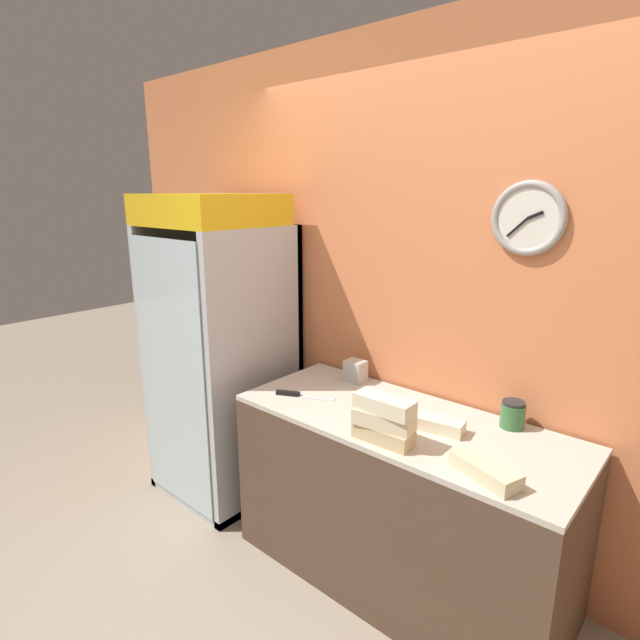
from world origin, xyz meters
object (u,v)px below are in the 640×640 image
object	(u,v)px
chefs_knife	(297,395)
napkin_dispenser	(355,371)
sandwich_stack_middle	(384,419)
beverage_cooler	(226,334)
sandwich_flat_right	(485,470)
sandwich_stack_top	(384,405)
condiment_jar	(513,414)
sandwich_stack_bottom	(383,434)
sandwich_flat_left	(432,423)

from	to	relation	value
chefs_knife	napkin_dispenser	world-z (taller)	napkin_dispenser
sandwich_stack_middle	chefs_knife	distance (m)	0.63
beverage_cooler	chefs_knife	bearing A→B (deg)	-11.06
sandwich_flat_right	beverage_cooler	bearing A→B (deg)	172.50
sandwich_stack_top	condiment_jar	size ratio (longest dim) A/B	2.10
sandwich_flat_right	chefs_knife	distance (m)	1.06
sandwich_stack_bottom	sandwich_flat_right	bearing A→B (deg)	2.41
sandwich_stack_middle	sandwich_flat_left	bearing A→B (deg)	67.53
napkin_dispenser	sandwich_flat_right	bearing A→B (deg)	-25.72
beverage_cooler	sandwich_stack_bottom	xyz separation A→B (m)	(1.36, -0.26, -0.13)
chefs_knife	condiment_jar	distance (m)	1.05
beverage_cooler	sandwich_stack_middle	distance (m)	1.39
beverage_cooler	sandwich_flat_left	xyz separation A→B (m)	(1.46, -0.02, -0.13)
condiment_jar	sandwich_stack_middle	bearing A→B (deg)	-126.26
sandwich_flat_right	sandwich_flat_left	bearing A→B (deg)	147.30
sandwich_flat_left	napkin_dispenser	distance (m)	0.65
sandwich_stack_bottom	chefs_knife	size ratio (longest dim) A/B	0.89
sandwich_stack_middle	sandwich_flat_left	world-z (taller)	sandwich_stack_middle
chefs_knife	condiment_jar	size ratio (longest dim) A/B	2.38
sandwich_stack_bottom	condiment_jar	size ratio (longest dim) A/B	2.12
sandwich_stack_top	sandwich_stack_middle	bearing A→B (deg)	0.00
beverage_cooler	sandwich_stack_top	world-z (taller)	beverage_cooler
beverage_cooler	sandwich_flat_left	size ratio (longest dim) A/B	6.37
sandwich_stack_bottom	sandwich_stack_top	world-z (taller)	sandwich_stack_top
condiment_jar	napkin_dispenser	bearing A→B (deg)	-178.84
sandwich_stack_bottom	sandwich_stack_middle	bearing A→B (deg)	0.00
sandwich_stack_bottom	sandwich_flat_left	size ratio (longest dim) A/B	0.89
beverage_cooler	sandwich_flat_left	bearing A→B (deg)	-0.69
sandwich_flat_right	napkin_dispenser	distance (m)	1.06
sandwich_stack_top	sandwich_flat_left	bearing A→B (deg)	67.53
sandwich_flat_right	chefs_knife	bearing A→B (deg)	175.09
sandwich_stack_top	sandwich_flat_left	size ratio (longest dim) A/B	0.88
sandwich_stack_top	chefs_knife	bearing A→B (deg)	169.88
sandwich_flat_right	napkin_dispenser	size ratio (longest dim) A/B	2.42
sandwich_stack_top	sandwich_flat_left	distance (m)	0.29
sandwich_flat_left	napkin_dispenser	world-z (taller)	napkin_dispenser
sandwich_stack_middle	napkin_dispenser	xyz separation A→B (m)	(-0.51, 0.48, -0.04)
sandwich_stack_middle	napkin_dispenser	world-z (taller)	sandwich_stack_middle
napkin_dispenser	sandwich_flat_left	bearing A→B (deg)	-21.38
sandwich_stack_top	napkin_dispenser	bearing A→B (deg)	136.94
sandwich_stack_top	sandwich_flat_left	xyz separation A→B (m)	(0.10, 0.24, -0.14)
sandwich_flat_right	condiment_jar	bearing A→B (deg)	99.36
sandwich_stack_top	sandwich_stack_bottom	bearing A→B (deg)	0.00
sandwich_stack_top	chefs_knife	xyz separation A→B (m)	(-0.61, 0.11, -0.16)
sandwich_stack_bottom	chefs_knife	xyz separation A→B (m)	(-0.61, 0.11, -0.03)
napkin_dispenser	beverage_cooler	bearing A→B (deg)	-165.50
condiment_jar	napkin_dispenser	xyz separation A→B (m)	(-0.87, -0.02, -0.00)
beverage_cooler	sandwich_flat_right	distance (m)	1.82
sandwich_stack_top	napkin_dispenser	xyz separation A→B (m)	(-0.51, 0.48, -0.11)
beverage_cooler	sandwich_stack_top	bearing A→B (deg)	-10.64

